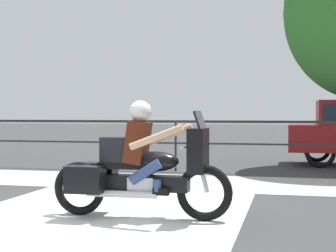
{
  "coord_description": "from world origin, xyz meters",
  "views": [
    {
      "loc": [
        2.6,
        -6.46,
        1.35
      ],
      "look_at": [
        0.67,
        1.71,
        1.15
      ],
      "focal_mm": 55.0,
      "sensor_mm": 36.0,
      "label": 1
    }
  ],
  "objects": [
    {
      "name": "ground_plane",
      "position": [
        0.0,
        0.0,
        0.0
      ],
      "size": [
        120.0,
        120.0,
        0.0
      ],
      "primitive_type": "plane",
      "color": "#38383A"
    },
    {
      "name": "sidewalk_band",
      "position": [
        0.0,
        3.4,
        0.01
      ],
      "size": [
        44.0,
        2.4,
        0.01
      ],
      "primitive_type": "cube",
      "color": "#A8A59E",
      "rests_on": "ground"
    },
    {
      "name": "crosswalk_band",
      "position": [
        0.18,
        -0.2,
        0.0
      ],
      "size": [
        3.74,
        6.0,
        0.01
      ],
      "primitive_type": "cube",
      "color": "silver",
      "rests_on": "ground"
    },
    {
      "name": "fence_railing",
      "position": [
        0.0,
        5.35,
        0.94
      ],
      "size": [
        36.0,
        0.05,
        1.2
      ],
      "color": "#232326",
      "rests_on": "ground"
    },
    {
      "name": "motorcycle",
      "position": [
        0.71,
        -0.09,
        0.66
      ],
      "size": [
        2.4,
        0.76,
        1.52
      ],
      "rotation": [
        0.0,
        0.0,
        -0.05
      ],
      "color": "black",
      "rests_on": "ground"
    }
  ]
}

